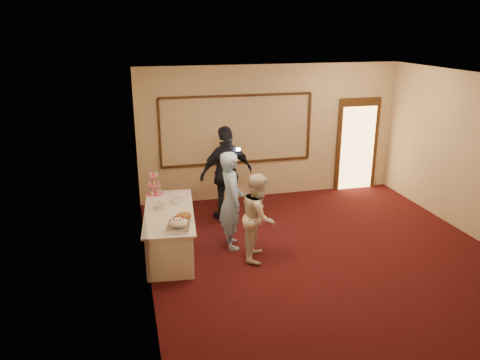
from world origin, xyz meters
name	(u,v)px	position (x,y,z in m)	size (l,w,h in m)	color
floor	(333,264)	(0.00, 0.00, 0.00)	(7.00, 7.00, 0.00)	black
room_walls	(341,147)	(0.00, 0.00, 2.03)	(6.04, 7.04, 3.02)	beige
wall_molding	(237,130)	(-0.80, 3.47, 1.60)	(3.45, 0.04, 1.55)	#361C10
doorway	(357,145)	(2.15, 3.45, 1.08)	(1.05, 0.07, 2.20)	#361C10
buffet_table	(170,231)	(-2.58, 1.12, 0.39)	(1.05, 2.22, 0.77)	silver
pavlova_tray	(179,224)	(-2.51, 0.35, 0.85)	(0.43, 0.54, 0.18)	silver
cupcake_stand	(154,185)	(-2.76, 2.04, 0.94)	(0.33, 0.33, 0.48)	#EE5895
plate_stack_a	(163,204)	(-2.66, 1.25, 0.85)	(0.19, 0.19, 0.16)	white
plate_stack_b	(178,199)	(-2.39, 1.46, 0.85)	(0.19, 0.19, 0.16)	white
tart	(184,216)	(-2.38, 0.75, 0.80)	(0.29, 0.29, 0.06)	white
man	(231,200)	(-1.49, 1.08, 0.88)	(0.64, 0.42, 1.76)	#91BEF0
woman	(259,217)	(-1.14, 0.55, 0.75)	(0.73, 0.57, 1.50)	white
guest	(227,174)	(-1.30, 2.34, 0.97)	(1.13, 0.47, 1.93)	black
camera_flash	(238,149)	(-1.09, 2.18, 1.50)	(0.07, 0.04, 0.05)	white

